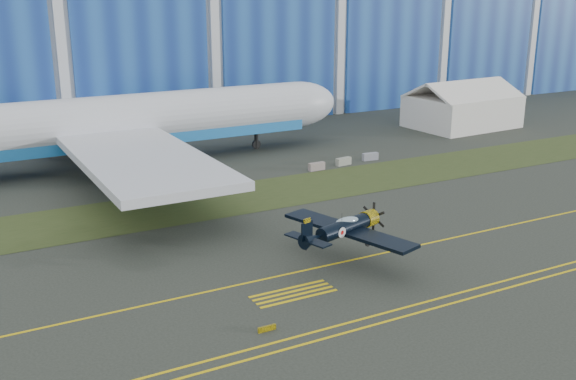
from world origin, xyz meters
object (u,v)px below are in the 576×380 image
tent (463,103)px  tug (276,121)px  jetliner (106,65)px  shipping_container (144,130)px  warbird (344,228)px

tent → tug: tent is taller
jetliner → tent: size_ratio=4.28×
shipping_container → jetliner: bearing=-133.7°
warbird → tug: (20.43, 51.06, -2.29)m
shipping_container → tug: bearing=-11.2°
jetliner → shipping_container: bearing=58.9°
tug → jetliner: bearing=-170.3°
warbird → shipping_container: 50.43m
jetliner → shipping_container: (7.44, 12.53, -10.55)m
warbird → jetliner: (-8.08, 37.88, 9.00)m
jetliner → tug: (28.51, 13.18, -11.30)m
tent → tug: 28.51m
jetliner → shipping_container: 17.99m
warbird → tent: tent is taller
tent → tug: bearing=145.0°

